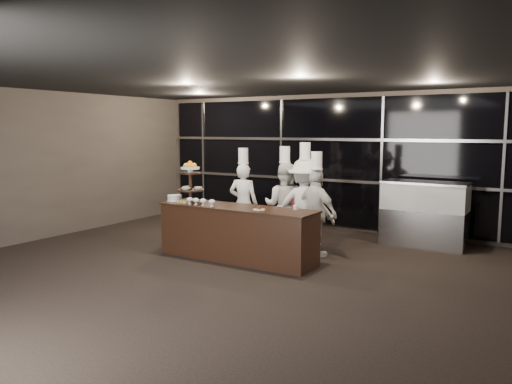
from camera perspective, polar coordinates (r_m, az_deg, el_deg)
The scene contains 14 objects.
room at distance 7.00m, azimuth -8.00°, elevation 1.19°, with size 10.00×10.00×10.00m.
window_wall at distance 11.23m, azimuth 8.35°, elevation 3.44°, with size 8.60×0.10×2.80m.
buffet_counter at distance 8.54m, azimuth -2.21°, elevation -4.68°, with size 2.84×0.74×0.92m.
display_stand at distance 9.00m, azimuth -7.52°, elevation 1.49°, with size 0.48×0.48×0.74m.
compotes at distance 8.63m, azimuth -6.42°, elevation -0.99°, with size 0.59×0.11×0.12m.
layer_cake at distance 9.22m, azimuth -9.27°, elevation -0.69°, with size 0.30×0.30×0.11m.
pastry_squares at distance 8.94m, azimuth -8.31°, elevation -1.08°, with size 0.20×0.13×0.05m.
small_plate at distance 8.11m, azimuth 0.35°, elevation -1.95°, with size 0.20×0.20×0.05m.
chef_cup at distance 8.17m, azimuth 4.56°, elevation -1.76°, with size 0.08×0.08×0.07m, color white.
display_case at distance 10.01m, azimuth 18.68°, elevation -2.02°, with size 1.56×0.68×1.24m.
chef_a at distance 9.70m, azimuth -1.45°, elevation -1.16°, with size 0.64×0.50×1.87m.
chef_b at distance 9.28m, azimuth 3.27°, elevation -1.50°, with size 0.90×0.77×1.91m.
chef_c at distance 9.01m, azimuth 5.56°, elevation -1.56°, with size 1.20×0.84×1.99m.
chef_d at distance 8.72m, azimuth 6.86°, elevation -2.30°, with size 0.98×0.62×1.84m.
Camera 1 is at (4.46, -5.34, 2.22)m, focal length 35.00 mm.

